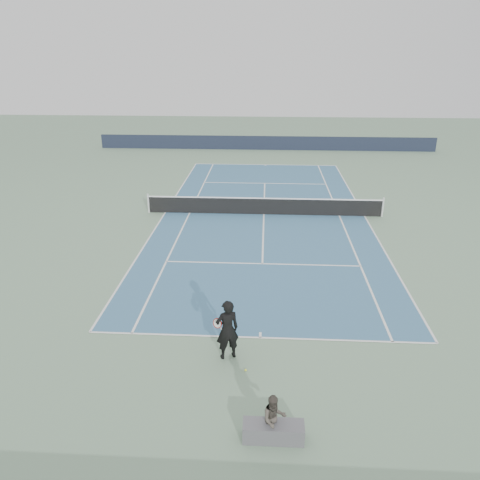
# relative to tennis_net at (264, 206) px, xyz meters

# --- Properties ---
(ground) EXTENTS (80.00, 80.00, 0.00)m
(ground) POSITION_rel_tennis_net_xyz_m (0.00, 0.00, -0.50)
(ground) COLOR gray
(court_surface) EXTENTS (10.97, 23.77, 0.01)m
(court_surface) POSITION_rel_tennis_net_xyz_m (0.00, 0.00, -0.50)
(court_surface) COLOR #396688
(court_surface) RESTS_ON ground
(tennis_net) EXTENTS (12.90, 0.10, 1.07)m
(tennis_net) POSITION_rel_tennis_net_xyz_m (0.00, 0.00, 0.00)
(tennis_net) COLOR silver
(tennis_net) RESTS_ON ground
(windscreen_far) EXTENTS (30.00, 0.25, 1.20)m
(windscreen_far) POSITION_rel_tennis_net_xyz_m (0.00, 17.88, 0.10)
(windscreen_far) COLOR black
(windscreen_far) RESTS_ON ground
(tennis_player) EXTENTS (0.88, 0.74, 1.89)m
(tennis_player) POSITION_rel_tennis_net_xyz_m (-0.95, -12.91, 0.44)
(tennis_player) COLOR black
(tennis_player) RESTS_ON ground
(tennis_ball) EXTENTS (0.06, 0.06, 0.06)m
(tennis_ball) POSITION_rel_tennis_net_xyz_m (-0.39, -13.54, -0.47)
(tennis_ball) COLOR yellow
(tennis_ball) RESTS_ON ground
(spectator_bench) EXTENTS (1.49, 0.83, 1.23)m
(spectator_bench) POSITION_rel_tennis_net_xyz_m (0.37, -15.99, -0.07)
(spectator_bench) COLOR #57565B
(spectator_bench) RESTS_ON ground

